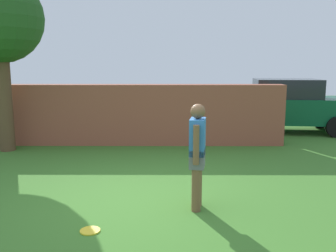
% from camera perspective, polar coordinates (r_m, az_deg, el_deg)
% --- Properties ---
extents(ground_plane, '(40.00, 40.00, 0.00)m').
position_cam_1_polar(ground_plane, '(6.08, -4.42, -11.54)').
color(ground_plane, '#3D7528').
extents(brick_wall, '(10.15, 0.50, 1.65)m').
position_cam_1_polar(brick_wall, '(10.19, -10.96, 1.76)').
color(brick_wall, brown).
rests_on(brick_wall, ground).
extents(person, '(0.27, 0.53, 1.62)m').
position_cam_1_polar(person, '(5.51, 4.62, -4.02)').
color(person, brown).
rests_on(person, ground).
extents(car, '(4.35, 2.25, 1.72)m').
position_cam_1_polar(car, '(12.51, 17.92, 3.08)').
color(car, '#0C4C2D').
rests_on(car, ground).
extents(frisbee_yellow, '(0.27, 0.27, 0.02)m').
position_cam_1_polar(frisbee_yellow, '(5.15, -12.09, -15.72)').
color(frisbee_yellow, yellow).
rests_on(frisbee_yellow, ground).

